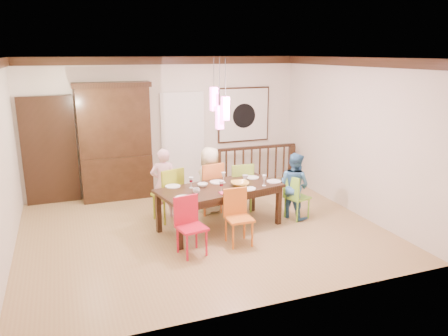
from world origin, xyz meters
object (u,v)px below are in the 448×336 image
object	(u,v)px
chair_far_left	(167,190)
chair_end_right	(297,194)
person_far_mid	(210,180)
dining_table	(220,192)
balustrade	(256,166)
person_far_left	(164,183)
china_hutch	(115,142)
person_end_right	(294,186)

from	to	relation	value
chair_far_left	chair_end_right	world-z (taller)	chair_far_left
chair_end_right	person_far_mid	bearing A→B (deg)	40.89
dining_table	balustrade	world-z (taller)	balustrade
dining_table	person_far_left	world-z (taller)	person_far_left
person_far_left	person_far_mid	world-z (taller)	person_far_left
chair_end_right	china_hutch	bearing A→B (deg)	34.00
chair_end_right	person_far_left	size ratio (longest dim) A/B	0.64
person_far_mid	person_end_right	world-z (taller)	person_far_mid
china_hutch	person_far_left	bearing A→B (deg)	-64.55
china_hutch	person_far_mid	bearing A→B (deg)	-43.92
dining_table	person_end_right	distance (m)	1.46
chair_far_left	chair_end_right	distance (m)	2.38
person_far_mid	person_end_right	size ratio (longest dim) A/B	1.04
balustrade	person_far_left	xyz separation A→B (m)	(-2.35, -1.06, 0.15)
person_far_left	person_end_right	distance (m)	2.41
chair_end_right	person_end_right	size ratio (longest dim) A/B	0.68
chair_far_left	balustrade	bearing A→B (deg)	-169.92
chair_end_right	person_far_mid	world-z (taller)	person_far_mid
balustrade	person_far_mid	size ratio (longest dim) A/B	1.51
china_hutch	chair_end_right	bearing A→B (deg)	-38.65
person_far_left	chair_far_left	bearing A→B (deg)	104.11
person_end_right	person_far_left	bearing A→B (deg)	43.22
dining_table	china_hutch	world-z (taller)	china_hutch
dining_table	chair_far_left	distance (m)	1.03
person_far_mid	person_end_right	xyz separation A→B (m)	(1.36, -0.81, -0.02)
chair_far_left	person_far_mid	distance (m)	0.87
person_end_right	person_far_mid	bearing A→B (deg)	34.27
person_far_left	person_far_mid	xyz separation A→B (m)	(0.88, -0.08, -0.01)
china_hutch	person_end_right	bearing A→B (deg)	-38.27
chair_far_left	balustrade	xyz separation A→B (m)	(2.33, 1.26, -0.07)
dining_table	balustrade	size ratio (longest dim) A/B	1.18
chair_far_left	person_end_right	bearing A→B (deg)	144.44
person_far_left	person_end_right	world-z (taller)	person_far_left
person_far_left	balustrade	bearing A→B (deg)	-147.35
chair_end_right	balustrade	xyz separation A→B (m)	(0.08, 2.01, 0.02)
person_end_right	china_hutch	bearing A→B (deg)	26.58
chair_far_left	person_far_left	distance (m)	0.21
balustrade	chair_far_left	bearing A→B (deg)	-150.16
china_hutch	person_end_right	xyz separation A→B (m)	(2.91, -2.30, -0.59)
chair_far_left	chair_end_right	xyz separation A→B (m)	(2.26, -0.75, -0.10)
chair_far_left	person_far_mid	world-z (taller)	person_far_mid
dining_table	chair_end_right	bearing A→B (deg)	-13.71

